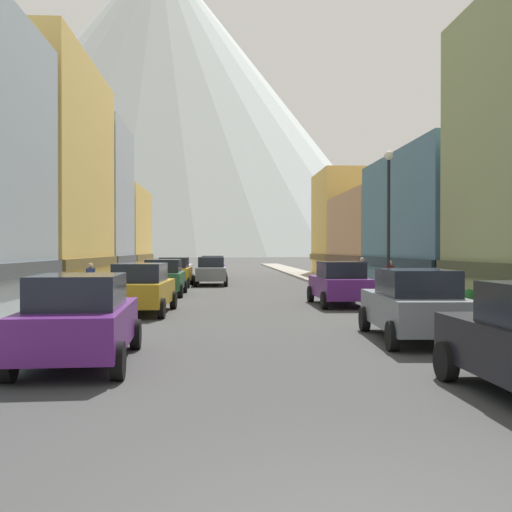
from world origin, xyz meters
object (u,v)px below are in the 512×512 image
at_px(car_left_2, 164,277).
at_px(car_driving_0, 211,271).
at_px(car_left_0, 80,319).
at_px(car_right_2, 340,283).
at_px(car_right_1, 414,304).
at_px(streetlamp_right, 389,204).
at_px(pedestrian_1, 390,281).
at_px(pedestrian_0, 91,284).
at_px(pedestrian_2, 362,275).
at_px(potted_plant_2, 469,302).
at_px(car_left_1, 141,288).
at_px(car_driving_1, 213,267).
at_px(car_left_3, 175,272).

distance_m(car_left_2, car_driving_0, 8.72).
relative_size(car_left_0, car_right_2, 1.01).
bearing_deg(car_right_1, streetlamp_right, 78.78).
bearing_deg(pedestrian_1, pedestrian_0, -176.00).
bearing_deg(pedestrian_0, car_left_2, 65.35).
bearing_deg(car_left_0, pedestrian_2, 61.54).
bearing_deg(pedestrian_2, potted_plant_2, -86.29).
bearing_deg(car_left_1, car_right_2, 19.53).
bearing_deg(potted_plant_2, car_left_2, 134.61).
bearing_deg(pedestrian_2, car_driving_0, 135.08).
height_order(car_right_1, car_driving_0, same).
height_order(car_right_1, potted_plant_2, car_right_1).
height_order(car_left_0, car_driving_1, same).
bearing_deg(car_left_0, car_left_2, 90.01).
height_order(car_left_1, car_right_2, same).
distance_m(car_left_2, pedestrian_1, 11.00).
distance_m(car_right_1, pedestrian_0, 14.12).
bearing_deg(pedestrian_0, streetlamp_right, -10.23).
distance_m(car_right_1, car_right_2, 9.41).
bearing_deg(car_right_1, car_driving_1, 99.87).
distance_m(car_left_1, car_driving_0, 17.13).
xyz_separation_m(car_left_0, car_left_2, (-0.00, 17.92, 0.00)).
xyz_separation_m(pedestrian_1, streetlamp_right, (-0.90, -2.97, 3.08)).
bearing_deg(streetlamp_right, car_right_1, -101.22).
distance_m(car_left_3, streetlamp_right, 17.37).
xyz_separation_m(car_left_1, car_left_3, (0.00, 15.56, 0.00)).
relative_size(car_left_3, potted_plant_2, 5.32).
xyz_separation_m(car_left_1, car_driving_1, (2.20, 24.31, 0.00)).
bearing_deg(pedestrian_1, car_left_3, 131.23).
xyz_separation_m(car_driving_0, streetlamp_right, (6.95, -15.87, 3.09)).
bearing_deg(streetlamp_right, car_left_1, -173.01).
bearing_deg(car_right_2, car_left_0, -122.21).
relative_size(car_left_0, pedestrian_2, 2.63).
bearing_deg(car_left_2, car_left_0, -89.99).
relative_size(car_driving_1, pedestrian_0, 2.79).
distance_m(car_right_2, potted_plant_2, 6.02).
relative_size(car_left_1, streetlamp_right, 0.76).
bearing_deg(pedestrian_1, car_left_2, 156.04).
xyz_separation_m(car_left_1, potted_plant_2, (10.80, -2.40, -0.33)).
xyz_separation_m(car_driving_1, pedestrian_1, (7.85, -20.22, 0.01)).
bearing_deg(car_driving_1, car_left_0, -93.73).
bearing_deg(car_left_0, car_right_2, 57.79).
bearing_deg(car_left_2, car_right_2, -37.62).
bearing_deg(streetlamp_right, pedestrian_2, 83.62).
relative_size(car_left_0, car_left_3, 1.01).
relative_size(car_right_2, streetlamp_right, 0.75).
height_order(potted_plant_2, streetlamp_right, streetlamp_right).
distance_m(car_left_2, potted_plant_2, 15.38).
bearing_deg(pedestrian_2, car_left_3, 147.54).
xyz_separation_m(car_left_2, pedestrian_2, (10.05, 0.61, 0.04)).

